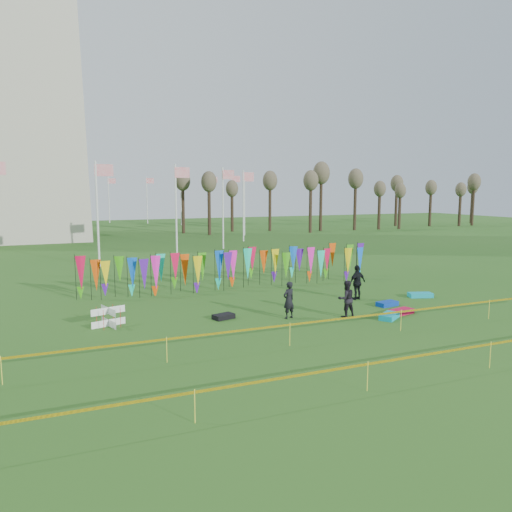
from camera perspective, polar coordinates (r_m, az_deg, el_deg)
name	(u,v)px	position (r m, az deg, el deg)	size (l,w,h in m)	color
ground	(310,325)	(22.03, 6.24, -7.90)	(160.00, 160.00, 0.00)	#225217
flagpole_ring	(12,205)	(66.63, -26.11, 5.25)	(57.40, 56.16, 8.00)	silver
banner_row	(240,265)	(30.01, -1.80, -1.01)	(18.64, 0.64, 2.25)	black
caution_tape_near	(333,321)	(19.89, 8.80, -7.32)	(26.00, 0.02, 0.90)	#E8C404
caution_tape_far	(415,358)	(16.27, 17.67, -11.02)	(26.00, 0.02, 0.90)	#E8C404
tree_line	(356,187)	(75.53, 11.35, 7.72)	(53.92, 1.92, 7.84)	#34261A
box_kite	(108,317)	(22.53, -16.51, -6.68)	(0.78, 0.78, 0.86)	red
person_left	(289,300)	(22.92, 3.76, -5.04)	(0.63, 0.46, 1.71)	black
person_mid	(346,299)	(23.50, 10.26, -4.84)	(0.83, 0.51, 1.71)	black
person_right	(357,282)	(27.25, 11.50, -2.98)	(1.09, 0.62, 1.87)	black
kite_bag_turquoise	(389,316)	(23.76, 15.00, -6.66)	(1.21, 0.61, 0.24)	#0CA2BE
kite_bag_blue	(387,304)	(26.28, 14.76, -5.29)	(1.09, 0.57, 0.23)	#0B37B2
kite_bag_red	(401,312)	(24.79, 16.23, -6.12)	(1.27, 0.58, 0.23)	#BF0C39
kite_bag_black	(224,316)	(23.01, -3.73, -6.91)	(0.96, 0.55, 0.22)	black
kite_bag_teal	(420,295)	(28.89, 18.27, -4.25)	(1.27, 0.61, 0.24)	#0DA6C3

